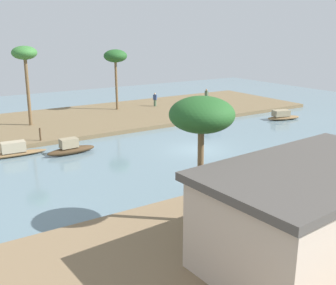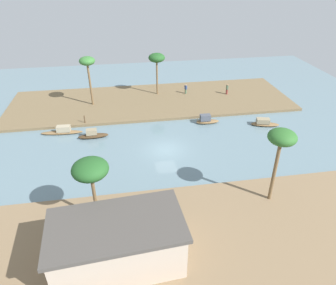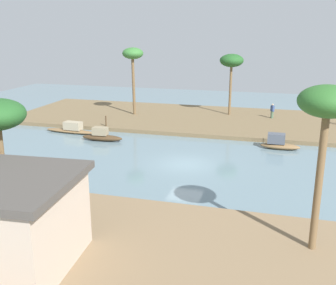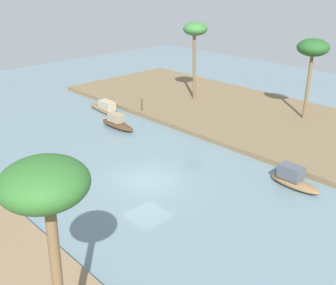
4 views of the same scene
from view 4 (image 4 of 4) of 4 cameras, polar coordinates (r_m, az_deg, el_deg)
river_water at (r=25.29m, az=-2.98°, el=-5.39°), size 72.51×72.51×0.00m
riverbank_left at (r=35.49m, az=14.88°, el=2.67°), size 43.68×13.83×0.37m
sampan_open_hull at (r=25.52m, az=17.19°, el=-4.96°), size 3.23×1.10×1.31m
sampan_near_left_bank at (r=37.82m, az=-8.67°, el=4.75°), size 5.39×1.31×1.11m
sampan_with_tall_canopy at (r=33.80m, az=-7.15°, el=2.72°), size 3.80×1.12×1.23m
mooring_post at (r=36.74m, az=-3.70°, el=5.27°), size 0.14×0.14×1.06m
palm_tree_left_near at (r=35.47m, az=19.66°, el=12.23°), size 2.57×2.57×6.68m
palm_tree_left_far at (r=38.99m, az=3.84°, el=15.18°), size 2.26×2.26×7.36m
palm_tree_right_short at (r=11.11m, az=-16.82°, el=-6.67°), size 2.40×2.40×7.21m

